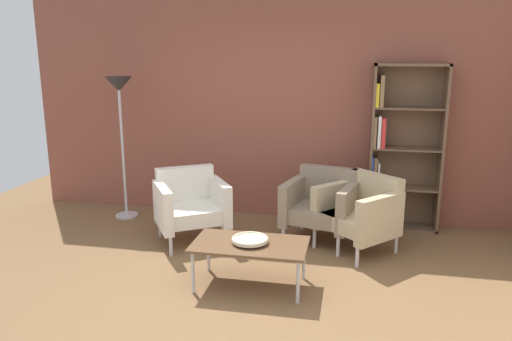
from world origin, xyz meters
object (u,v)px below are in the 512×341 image
Objects in this scene: bookshelf_tall at (399,149)px; coffee_table_low at (250,247)px; armchair_spare_guest at (190,204)px; armchair_by_bookshelf at (360,211)px; floor_lamp_torchiere at (120,101)px; decorative_bowl at (250,239)px; armchair_near_window at (322,204)px.

bookshelf_tall reaches higher than coffee_table_low.
armchair_spare_guest is 1.81m from armchair_by_bookshelf.
bookshelf_tall is 1.03m from armchair_by_bookshelf.
floor_lamp_torchiere is (-1.06, 0.60, 1.03)m from armchair_spare_guest.
bookshelf_tall is 2.34m from decorative_bowl.
armchair_spare_guest is 1.11× the size of armchair_near_window.
bookshelf_tall is 1.15m from armchair_near_window.
floor_lamp_torchiere is at bearing 141.18° from decorative_bowl.
armchair_by_bookshelf is at bearing -117.77° from bookshelf_tall.
armchair_spare_guest is at bearing 132.53° from decorative_bowl.
armchair_by_bookshelf is 0.55× the size of floor_lamp_torchiere.
bookshelf_tall is 5.94× the size of decorative_bowl.
bookshelf_tall reaches higher than armchair_spare_guest.
armchair_near_window is (0.53, 1.23, -0.02)m from decorative_bowl.
armchair_by_bookshelf reaches higher than decorative_bowl.
coffee_table_low is at bearing -99.43° from armchair_near_window.
bookshelf_tall reaches higher than floor_lamp_torchiere.
armchair_by_bookshelf is at bearing -29.63° from armchair_spare_guest.
coffee_table_low is 1.34m from armchair_near_window.
decorative_bowl is at bearing -99.43° from armchair_near_window.
floor_lamp_torchiere is at bearing -175.05° from bookshelf_tall.
floor_lamp_torchiere reaches higher than decorative_bowl.
floor_lamp_torchiere is (-2.87, 0.50, 1.03)m from armchair_by_bookshelf.
armchair_spare_guest and armchair_by_bookshelf have the same top height.
bookshelf_tall is 3.34m from floor_lamp_torchiere.
floor_lamp_torchiere reaches higher than armchair_by_bookshelf.
bookshelf_tall is 2.35m from coffee_table_low.
bookshelf_tall is 2.00× the size of armchair_by_bookshelf.
armchair_spare_guest is (-2.23, -0.89, -0.52)m from bookshelf_tall.
armchair_spare_guest is (-0.87, 0.95, -0.02)m from decorative_bowl.
decorative_bowl is at bearing -38.82° from floor_lamp_torchiere.
coffee_table_low is 1.05× the size of armchair_by_bookshelf.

